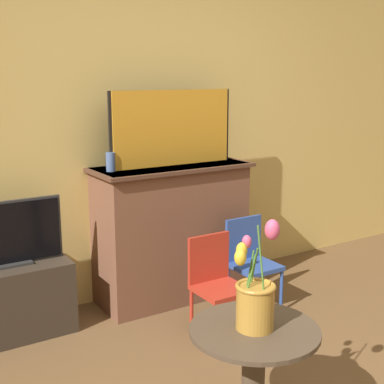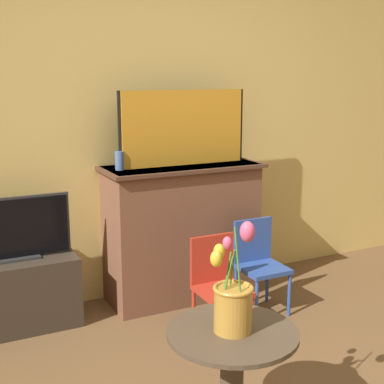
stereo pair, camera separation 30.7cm
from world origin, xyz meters
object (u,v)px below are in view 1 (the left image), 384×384
Objects in this scene: chair_red at (216,280)px; vase_tulips at (255,298)px; chair_blue at (250,258)px; tv_monitor at (8,235)px; painting at (173,128)px.

vase_tulips is (-0.47, -0.95, 0.34)m from chair_red.
chair_red is 0.49m from chair_blue.
chair_red and chair_blue have the same top height.
vase_tulips reaches higher than tv_monitor.
tv_monitor is 1.62m from chair_blue.
vase_tulips is at bearing -69.34° from tv_monitor.
painting is 1.31m from tv_monitor.
painting reaches higher than vase_tulips.
painting reaches higher than tv_monitor.
chair_blue is at bearing -17.19° from tv_monitor.
tv_monitor is 1.04× the size of chair_blue.
painting is 1.79m from vase_tulips.
vase_tulips is at bearing -127.92° from chair_blue.
tv_monitor is 1.74m from vase_tulips.
painting reaches higher than chair_red.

